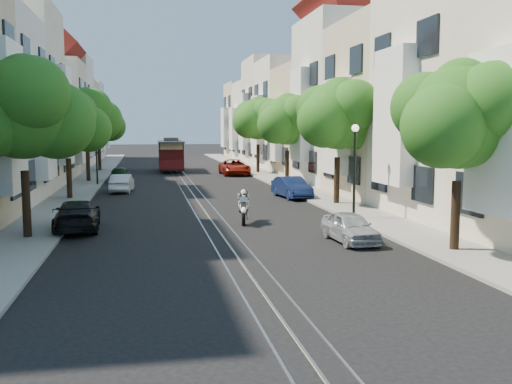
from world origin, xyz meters
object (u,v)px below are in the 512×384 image
tree_w_d (99,123)px  lamp_west (96,146)px  tree_e_c (288,121)px  parked_car_w_mid (122,183)px  lamp_east (355,157)px  tree_e_b (339,116)px  parked_car_w_far (120,174)px  cable_car (171,153)px  parked_car_e_near (350,227)px  tree_e_a (461,120)px  tree_w_a (24,111)px  tree_e_d (259,120)px  tree_w_c (87,115)px  sportbike_rider (244,204)px  parked_car_e_far (234,167)px  parked_car_w_near (77,215)px  parked_car_e_mid (292,187)px  tree_w_b (68,123)px

tree_w_d → lamp_west: (0.84, -13.98, -1.75)m
tree_e_c → parked_car_w_mid: size_ratio=1.84×
lamp_east → tree_e_c: bearing=86.6°
tree_e_b → parked_car_w_far: 20.51m
parked_car_w_far → cable_car: bearing=-111.6°
parked_car_e_near → tree_e_a: bearing=-42.2°
tree_w_a → tree_w_d: tree_w_a is taller
tree_e_d → parked_car_w_far: (-12.12, -5.99, -4.28)m
tree_w_c → cable_car: 12.64m
tree_e_d → tree_w_d: bearing=160.9°
lamp_east → parked_car_w_far: lamp_east is taller
lamp_east → parked_car_w_mid: lamp_east is taller
tree_w_c → parked_car_e_near: size_ratio=2.19×
sportbike_rider → parked_car_e_far: 25.65m
parked_car_w_near → lamp_east: bearing=178.8°
lamp_east → parked_car_w_far: 23.88m
tree_w_c → tree_e_a: bearing=-62.8°
cable_car → parked_car_e_far: size_ratio=1.56×
tree_e_a → parked_car_w_far: 30.76m
tree_w_d → tree_w_a: bearing=-90.0°
parked_car_e_mid → tree_w_d: bearing=111.5°
parked_car_e_mid → parked_car_w_mid: parked_car_e_mid is taller
tree_e_d → tree_w_c: (-14.40, -6.00, 0.20)m
parked_car_e_mid → parked_car_w_mid: 11.21m
tree_w_a → lamp_east: size_ratio=1.61×
parked_car_w_near → parked_car_e_near: bearing=153.6°
tree_w_b → parked_car_e_mid: 13.37m
tree_e_a → tree_e_c: tree_e_c is taller
tree_e_d → parked_car_w_far: 14.18m
tree_e_c → tree_w_a: bearing=-128.7°
parked_car_e_far → parked_car_w_mid: size_ratio=1.40×
tree_w_c → tree_e_c: bearing=-19.1°
lamp_west → parked_car_w_far: 4.01m
tree_w_c → parked_car_e_near: 28.50m
parked_car_e_mid → tree_w_c: bearing=128.6°
parked_car_e_near → cable_car: bearing=94.9°
tree_e_d → lamp_west: size_ratio=1.65×
tree_e_a → sportbike_rider: 9.93m
cable_car → parked_car_w_far: size_ratio=2.22×
tree_e_b → tree_e_c: 11.00m
tree_w_a → tree_w_d: bearing=90.0°
lamp_east → lamp_west: 21.97m
parked_car_w_near → parked_car_w_far: size_ratio=1.23×
tree_w_b → parked_car_e_near: tree_w_b is taller
lamp_west → sportbike_rider: 19.58m
lamp_west → parked_car_e_far: lamp_west is taller
sportbike_rider → parked_car_e_far: bearing=92.0°
parked_car_e_near → parked_car_w_near: parked_car_w_near is taller
tree_w_c → tree_w_d: bearing=90.0°
tree_e_a → tree_w_c: 31.49m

